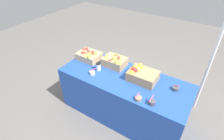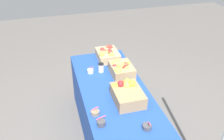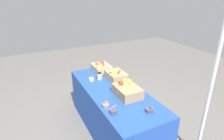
{
  "view_description": "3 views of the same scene",
  "coord_description": "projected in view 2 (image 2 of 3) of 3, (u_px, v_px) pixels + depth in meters",
  "views": [
    {
      "loc": [
        0.94,
        -1.79,
        2.3
      ],
      "look_at": [
        -0.18,
        -0.04,
        0.82
      ],
      "focal_mm": 28.62,
      "sensor_mm": 36.0,
      "label": 1
    },
    {
      "loc": [
        2.25,
        -0.65,
        2.42
      ],
      "look_at": [
        -0.08,
        0.0,
        0.96
      ],
      "focal_mm": 39.71,
      "sensor_mm": 36.0,
      "label": 2
    },
    {
      "loc": [
        2.22,
        -1.13,
        2.09
      ],
      "look_at": [
        -0.18,
        0.06,
        0.98
      ],
      "focal_mm": 30.48,
      "sensor_mm": 36.0,
      "label": 3
    }
  ],
  "objects": [
    {
      "name": "coffee_cup",
      "position": [
        101.0,
        68.0,
        3.17
      ],
      "size": [
        0.07,
        0.07,
        0.12
      ],
      "color": "silver",
      "rests_on": "table"
    },
    {
      "name": "sample_bowl_near",
      "position": [
        90.0,
        71.0,
        3.17
      ],
      "size": [
        0.1,
        0.08,
        0.11
      ],
      "color": "silver",
      "rests_on": "table"
    },
    {
      "name": "apple_crate_right",
      "position": [
        127.0,
        93.0,
        2.66
      ],
      "size": [
        0.39,
        0.3,
        0.2
      ],
      "color": "tan",
      "rests_on": "table"
    },
    {
      "name": "sample_bowl_far",
      "position": [
        95.0,
        113.0,
        2.49
      ],
      "size": [
        0.09,
        0.09,
        0.09
      ],
      "color": "gray",
      "rests_on": "table"
    },
    {
      "name": "sample_bowl_mid",
      "position": [
        101.0,
        123.0,
        2.36
      ],
      "size": [
        0.08,
        0.09,
        0.11
      ],
      "color": "#4C4C51",
      "rests_on": "table"
    },
    {
      "name": "apple_crate_middle",
      "position": [
        121.0,
        69.0,
        3.1
      ],
      "size": [
        0.35,
        0.26,
        0.18
      ],
      "color": "tan",
      "rests_on": "table"
    },
    {
      "name": "sample_bowl_extra",
      "position": [
        147.0,
        127.0,
        2.32
      ],
      "size": [
        0.09,
        0.09,
        0.09
      ],
      "color": "#4C4C51",
      "rests_on": "table"
    },
    {
      "name": "table",
      "position": [
        114.0,
        114.0,
        3.06
      ],
      "size": [
        1.9,
        0.76,
        0.74
      ],
      "primitive_type": "cube",
      "color": "#234CAD",
      "rests_on": "ground_plane"
    },
    {
      "name": "ground_plane",
      "position": [
        114.0,
        135.0,
        3.26
      ],
      "size": [
        10.0,
        10.0,
        0.0
      ],
      "primitive_type": "plane",
      "color": "slate"
    },
    {
      "name": "apple_crate_left",
      "position": [
        107.0,
        54.0,
        3.46
      ],
      "size": [
        0.36,
        0.28,
        0.16
      ],
      "color": "tan",
      "rests_on": "table"
    }
  ]
}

